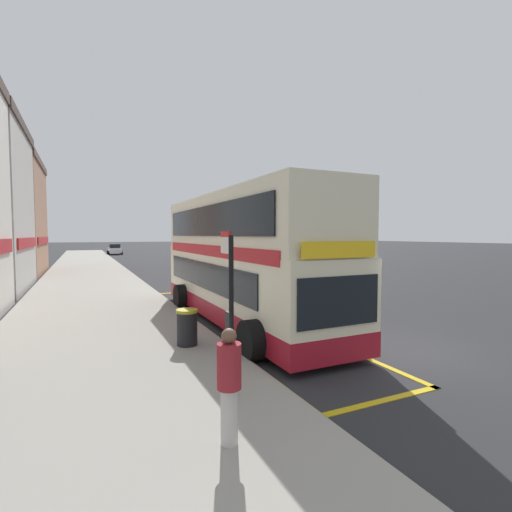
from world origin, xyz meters
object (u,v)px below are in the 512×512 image
object	(u,v)px
bus_stop_sign	(230,301)
parked_car_white_ahead	(115,249)
pedestrian_waiting_near_sign	(229,382)
litter_bin	(187,327)
parked_car_teal_far	(222,258)
double_decker_bus	(240,263)

from	to	relation	value
bus_stop_sign	parked_car_white_ahead	distance (m)	55.20
pedestrian_waiting_near_sign	litter_bin	bearing A→B (deg)	82.09
parked_car_teal_far	litter_bin	size ratio (longest dim) A/B	4.44
pedestrian_waiting_near_sign	bus_stop_sign	bearing A→B (deg)	68.41
bus_stop_sign	pedestrian_waiting_near_sign	world-z (taller)	bus_stop_sign
parked_car_white_ahead	litter_bin	xyz separation A→B (m)	(-2.18, -51.86, -0.18)
double_decker_bus	pedestrian_waiting_near_sign	xyz separation A→B (m)	(-3.22, -7.30, -1.05)
double_decker_bus	litter_bin	distance (m)	3.85
parked_car_teal_far	pedestrian_waiting_near_sign	world-z (taller)	pedestrian_waiting_near_sign
bus_stop_sign	litter_bin	distance (m)	3.51
bus_stop_sign	parked_car_white_ahead	bearing A→B (deg)	87.66
parked_car_teal_far	litter_bin	bearing A→B (deg)	-114.02
parked_car_white_ahead	parked_car_teal_far	xyz separation A→B (m)	(7.66, -27.62, 0.00)
bus_stop_sign	litter_bin	world-z (taller)	bus_stop_sign
bus_stop_sign	parked_car_white_ahead	size ratio (longest dim) A/B	0.70
parked_car_white_ahead	pedestrian_waiting_near_sign	size ratio (longest dim) A/B	2.59
double_decker_bus	parked_car_white_ahead	xyz separation A→B (m)	(-0.37, 49.36, -1.26)
parked_car_teal_far	pedestrian_waiting_near_sign	distance (m)	30.87
parked_car_white_ahead	parked_car_teal_far	bearing A→B (deg)	106.95
double_decker_bus	pedestrian_waiting_near_sign	world-z (taller)	double_decker_bus
double_decker_bus	bus_stop_sign	bearing A→B (deg)	-114.36
parked_car_teal_far	double_decker_bus	bearing A→B (deg)	-110.46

